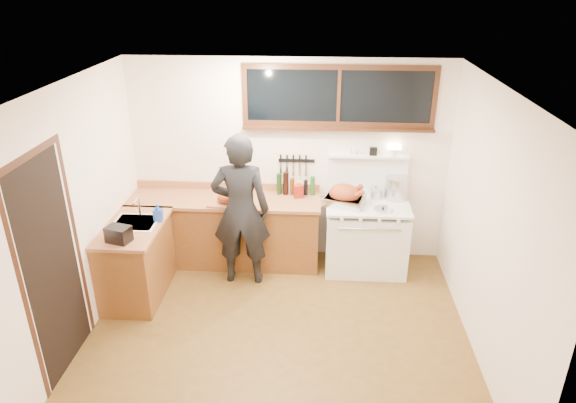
# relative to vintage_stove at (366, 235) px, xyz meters

# --- Properties ---
(ground_plane) EXTENTS (4.00, 3.50, 0.02)m
(ground_plane) POSITION_rel_vintage_stove_xyz_m (-1.00, -1.41, -0.48)
(ground_plane) COLOR brown
(room_shell) EXTENTS (4.10, 3.60, 2.65)m
(room_shell) POSITION_rel_vintage_stove_xyz_m (-1.00, -1.41, 1.18)
(room_shell) COLOR white
(room_shell) RESTS_ON ground
(counter_back) EXTENTS (2.44, 0.64, 1.00)m
(counter_back) POSITION_rel_vintage_stove_xyz_m (-1.80, 0.04, -0.01)
(counter_back) COLOR brown
(counter_back) RESTS_ON ground
(counter_left) EXTENTS (0.64, 1.09, 0.90)m
(counter_left) POSITION_rel_vintage_stove_xyz_m (-2.70, -0.79, -0.01)
(counter_left) COLOR brown
(counter_left) RESTS_ON ground
(sink_unit) EXTENTS (0.50, 0.45, 0.37)m
(sink_unit) POSITION_rel_vintage_stove_xyz_m (-2.68, -0.71, 0.38)
(sink_unit) COLOR white
(sink_unit) RESTS_ON counter_left
(vintage_stove) EXTENTS (1.02, 0.74, 1.57)m
(vintage_stove) POSITION_rel_vintage_stove_xyz_m (0.00, 0.00, 0.00)
(vintage_stove) COLOR white
(vintage_stove) RESTS_ON ground
(back_window) EXTENTS (2.32, 0.13, 0.77)m
(back_window) POSITION_rel_vintage_stove_xyz_m (-0.40, 0.31, 1.60)
(back_window) COLOR black
(back_window) RESTS_ON room_shell
(left_doorway) EXTENTS (0.02, 1.04, 2.17)m
(left_doorway) POSITION_rel_vintage_stove_xyz_m (-2.99, -1.96, 0.62)
(left_doorway) COLOR black
(left_doorway) RESTS_ON ground
(knife_strip) EXTENTS (0.46, 0.03, 0.28)m
(knife_strip) POSITION_rel_vintage_stove_xyz_m (-0.92, 0.32, 0.84)
(knife_strip) COLOR black
(knife_strip) RESTS_ON room_shell
(man) EXTENTS (0.70, 0.47, 1.88)m
(man) POSITION_rel_vintage_stove_xyz_m (-1.52, -0.40, 0.47)
(man) COLOR black
(man) RESTS_ON ground
(soap_bottle) EXTENTS (0.10, 0.11, 0.21)m
(soap_bottle) POSITION_rel_vintage_stove_xyz_m (-2.43, -0.64, 0.54)
(soap_bottle) COLOR #214AA8
(soap_bottle) RESTS_ON counter_left
(toaster) EXTENTS (0.28, 0.23, 0.17)m
(toaster) POSITION_rel_vintage_stove_xyz_m (-2.70, -1.15, 0.52)
(toaster) COLOR black
(toaster) RESTS_ON counter_left
(cutting_board) EXTENTS (0.45, 0.37, 0.14)m
(cutting_board) POSITION_rel_vintage_stove_xyz_m (-1.73, -0.14, 0.49)
(cutting_board) COLOR #A66942
(cutting_board) RESTS_ON counter_back
(roast_turkey) EXTENTS (0.57, 0.49, 0.26)m
(roast_turkey) POSITION_rel_vintage_stove_xyz_m (-0.29, -0.04, 0.54)
(roast_turkey) COLOR silver
(roast_turkey) RESTS_ON vintage_stove
(stockpot) EXTENTS (0.37, 0.37, 0.28)m
(stockpot) POSITION_rel_vintage_stove_xyz_m (0.37, 0.19, 0.57)
(stockpot) COLOR silver
(stockpot) RESTS_ON vintage_stove
(saucepan) EXTENTS (0.16, 0.28, 0.11)m
(saucepan) POSITION_rel_vintage_stove_xyz_m (0.10, 0.18, 0.49)
(saucepan) COLOR silver
(saucepan) RESTS_ON vintage_stove
(pot_lid) EXTENTS (0.29, 0.29, 0.04)m
(pot_lid) POSITION_rel_vintage_stove_xyz_m (0.16, -0.19, 0.45)
(pot_lid) COLOR silver
(pot_lid) RESTS_ON vintage_stove
(coffee_tin) EXTENTS (0.13, 0.11, 0.17)m
(coffee_tin) POSITION_rel_vintage_stove_xyz_m (-0.86, 0.13, 0.52)
(coffee_tin) COLOR maroon
(coffee_tin) RESTS_ON counter_back
(pitcher) EXTENTS (0.11, 0.11, 0.17)m
(pitcher) POSITION_rel_vintage_stove_xyz_m (-0.99, 0.27, 0.52)
(pitcher) COLOR white
(pitcher) RESTS_ON counter_back
(bottle_cluster) EXTENTS (0.49, 0.07, 0.30)m
(bottle_cluster) POSITION_rel_vintage_stove_xyz_m (-0.94, 0.22, 0.56)
(bottle_cluster) COLOR black
(bottle_cluster) RESTS_ON counter_back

